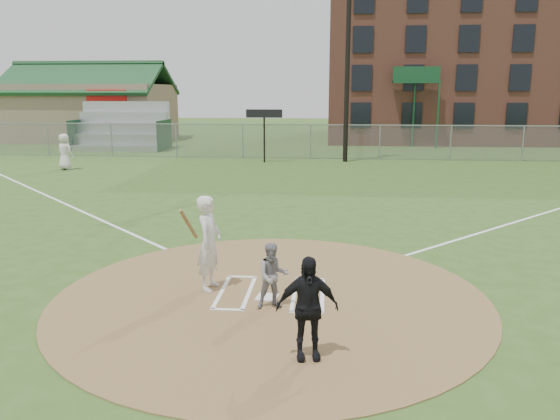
# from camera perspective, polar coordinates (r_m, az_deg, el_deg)

# --- Properties ---
(ground) EXTENTS (140.00, 140.00, 0.00)m
(ground) POSITION_cam_1_polar(r_m,az_deg,el_deg) (10.77, -0.96, -9.07)
(ground) COLOR #2F511B
(ground) RESTS_ON ground
(dirt_circle) EXTENTS (8.40, 8.40, 0.02)m
(dirt_circle) POSITION_cam_1_polar(r_m,az_deg,el_deg) (10.76, -0.96, -9.02)
(dirt_circle) COLOR olive
(dirt_circle) RESTS_ON ground
(home_plate) EXTENTS (0.45, 0.45, 0.03)m
(home_plate) POSITION_cam_1_polar(r_m,az_deg,el_deg) (10.66, -1.35, -9.09)
(home_plate) COLOR silver
(home_plate) RESTS_ON dirt_circle
(foul_line_third) EXTENTS (17.04, 17.04, 0.01)m
(foul_line_third) POSITION_cam_1_polar(r_m,az_deg,el_deg) (21.83, -22.47, 1.06)
(foul_line_third) COLOR white
(foul_line_third) RESTS_ON ground
(catcher) EXTENTS (0.71, 0.62, 1.22)m
(catcher) POSITION_cam_1_polar(r_m,az_deg,el_deg) (10.01, -0.74, -6.89)
(catcher) COLOR gray
(catcher) RESTS_ON dirt_circle
(umpire) EXTENTS (0.98, 0.53, 1.58)m
(umpire) POSITION_cam_1_polar(r_m,az_deg,el_deg) (8.16, 2.86, -10.17)
(umpire) COLOR black
(umpire) RESTS_ON dirt_circle
(ondeck_player) EXTENTS (1.03, 0.83, 1.82)m
(ondeck_player) POSITION_cam_1_polar(r_m,az_deg,el_deg) (29.73, -21.57, 5.68)
(ondeck_player) COLOR silver
(ondeck_player) RESTS_ON ground
(batters_boxes) EXTENTS (2.08, 1.88, 0.01)m
(batters_boxes) POSITION_cam_1_polar(r_m,az_deg,el_deg) (10.90, -0.88, -8.66)
(batters_boxes) COLOR white
(batters_boxes) RESTS_ON dirt_circle
(batter_at_plate) EXTENTS (0.69, 1.07, 1.91)m
(batter_at_plate) POSITION_cam_1_polar(r_m,az_deg,el_deg) (10.95, -7.42, -3.42)
(batter_at_plate) COLOR silver
(batter_at_plate) RESTS_ON dirt_circle
(outfield_fence) EXTENTS (56.08, 0.08, 2.03)m
(outfield_fence) POSITION_cam_1_polar(r_m,az_deg,el_deg) (32.11, 3.20, 7.15)
(outfield_fence) COLOR slate
(outfield_fence) RESTS_ON ground
(bleachers) EXTENTS (6.08, 3.20, 3.20)m
(bleachers) POSITION_cam_1_polar(r_m,az_deg,el_deg) (38.88, -16.30, 8.43)
(bleachers) COLOR #B7BABF
(bleachers) RESTS_ON ground
(clubhouse) EXTENTS (12.20, 8.71, 6.23)m
(clubhouse) POSITION_cam_1_polar(r_m,az_deg,el_deg) (47.02, -19.11, 9.83)
(clubhouse) COLOR gray
(clubhouse) RESTS_ON ground
(brick_warehouse) EXTENTS (30.00, 17.17, 15.00)m
(brick_warehouse) POSITION_cam_1_polar(r_m,az_deg,el_deg) (50.32, 23.24, 15.48)
(brick_warehouse) COLOR brown
(brick_warehouse) RESTS_ON ground
(light_pole) EXTENTS (1.20, 0.30, 12.22)m
(light_pole) POSITION_cam_1_polar(r_m,az_deg,el_deg) (31.09, 7.12, 17.22)
(light_pole) COLOR black
(light_pole) RESTS_ON ground
(scoreboard_sign) EXTENTS (2.00, 0.10, 2.93)m
(scoreboard_sign) POSITION_cam_1_polar(r_m,az_deg,el_deg) (30.41, -1.66, 9.46)
(scoreboard_sign) COLOR black
(scoreboard_sign) RESTS_ON ground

